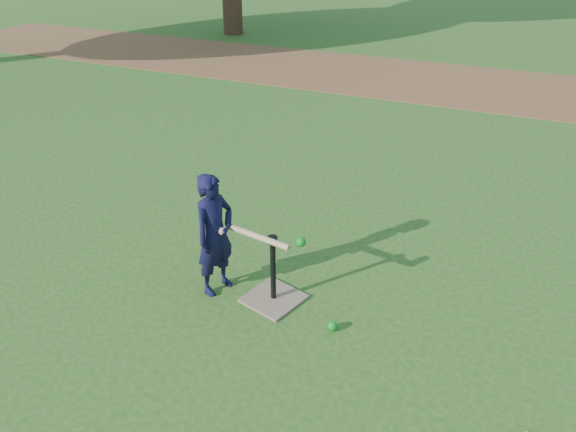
% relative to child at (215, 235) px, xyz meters
% --- Properties ---
extents(ground, '(80.00, 80.00, 0.00)m').
position_rel_child_xyz_m(ground, '(0.71, -0.14, -0.54)').
color(ground, '#285116').
rests_on(ground, ground).
extents(dirt_strip, '(24.00, 3.00, 0.01)m').
position_rel_child_xyz_m(dirt_strip, '(0.71, 7.36, -0.53)').
color(dirt_strip, brown).
rests_on(dirt_strip, ground).
extents(child, '(0.35, 0.44, 1.07)m').
position_rel_child_xyz_m(child, '(0.00, 0.00, 0.00)').
color(child, black).
rests_on(child, ground).
extents(wiffle_ball_ground, '(0.08, 0.08, 0.08)m').
position_rel_child_xyz_m(wiffle_ball_ground, '(1.09, -0.12, -0.50)').
color(wiffle_ball_ground, '#0C861C').
rests_on(wiffle_ball_ground, ground).
extents(batting_tee, '(0.53, 0.53, 0.61)m').
position_rel_child_xyz_m(batting_tee, '(0.50, 0.05, -0.43)').
color(batting_tee, '#846B54').
rests_on(batting_tee, ground).
extents(swing_action, '(0.71, 0.20, 0.08)m').
position_rel_child_xyz_m(swing_action, '(0.42, 0.04, 0.06)').
color(swing_action, tan).
rests_on(swing_action, ground).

